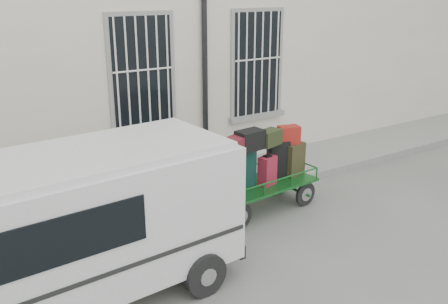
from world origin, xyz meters
TOP-DOWN VIEW (x-y plane):
  - ground at (0.00, 0.00)m, footprint 80.00×80.00m
  - building at (0.00, 5.50)m, footprint 24.00×5.15m
  - sidewalk at (0.00, 2.20)m, footprint 24.00×1.70m
  - luggage_cart at (0.82, 0.80)m, footprint 2.38×1.06m
  - van at (-2.68, -0.18)m, footprint 4.06×2.03m

SIDE VIEW (x-z plane):
  - ground at x=0.00m, z-range 0.00..0.00m
  - sidewalk at x=0.00m, z-range 0.00..0.15m
  - luggage_cart at x=0.82m, z-range 0.07..1.62m
  - van at x=-2.68m, z-range 0.14..2.13m
  - building at x=0.00m, z-range 0.00..6.00m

